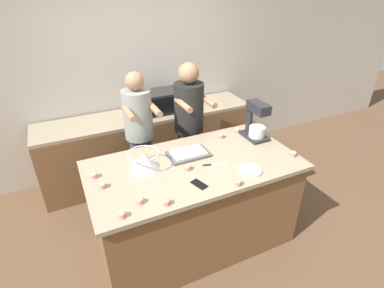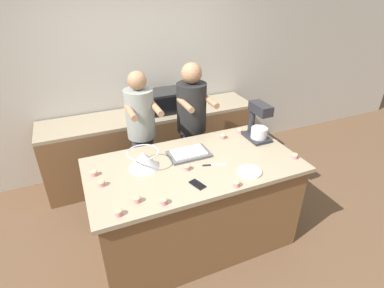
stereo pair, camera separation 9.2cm
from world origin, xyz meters
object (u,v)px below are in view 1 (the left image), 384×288
at_px(cupcake_1, 188,167).
at_px(cupcake_2, 221,136).
at_px(stand_mixer, 256,123).
at_px(cupcake_7, 293,154).
at_px(baking_tray, 188,154).
at_px(cupcake_9, 122,214).
at_px(cupcake_6, 140,200).
at_px(small_plate, 250,170).
at_px(microwave_oven, 162,101).
at_px(cupcake_0, 167,201).
at_px(cupcake_3, 238,130).
at_px(cupcake_8, 103,185).
at_px(cupcake_5, 238,182).
at_px(person_right, 189,130).
at_px(cell_phone, 199,184).
at_px(mixing_bowl, 144,160).
at_px(knife, 213,165).
at_px(cupcake_4, 94,175).
at_px(person_left, 140,141).

xyz_separation_m(cupcake_1, cupcake_2, (0.57, 0.40, 0.00)).
xyz_separation_m(stand_mixer, cupcake_7, (0.11, -0.48, -0.15)).
xyz_separation_m(baking_tray, cupcake_9, (-0.78, -0.57, 0.01)).
relative_size(cupcake_6, cupcake_9, 1.00).
xyz_separation_m(baking_tray, cupcake_7, (0.90, -0.44, 0.01)).
bearing_deg(small_plate, microwave_oven, 95.82).
distance_m(cupcake_0, cupcake_3, 1.38).
bearing_deg(cupcake_8, cupcake_5, -23.56).
height_order(cupcake_1, cupcake_5, same).
relative_size(baking_tray, cupcake_0, 6.89).
xyz_separation_m(person_right, baking_tray, (-0.29, -0.61, 0.09)).
relative_size(cupcake_5, cupcake_8, 1.00).
distance_m(stand_mixer, baking_tray, 0.81).
xyz_separation_m(cell_phone, cupcake_0, (-0.33, -0.11, 0.02)).
xyz_separation_m(person_right, cupcake_7, (0.61, -1.06, 0.10)).
bearing_deg(baking_tray, cell_phone, -104.11).
xyz_separation_m(mixing_bowl, cupcake_1, (0.34, -0.18, -0.06)).
relative_size(microwave_oven, knife, 2.34).
relative_size(stand_mixer, cupcake_3, 6.99).
height_order(baking_tray, cupcake_0, cupcake_0).
distance_m(knife, cupcake_4, 1.04).
distance_m(baking_tray, cupcake_0, 0.73).
bearing_deg(person_right, cupcake_3, -44.73).
distance_m(mixing_bowl, cupcake_8, 0.41).
relative_size(cupcake_0, cupcake_4, 1.00).
distance_m(baking_tray, cupcake_7, 1.00).
bearing_deg(stand_mixer, cupcake_5, -134.23).
bearing_deg(cupcake_6, stand_mixer, 19.87).
xyz_separation_m(stand_mixer, mixing_bowl, (-1.24, -0.07, -0.09)).
distance_m(cell_phone, small_plate, 0.49).
bearing_deg(person_left, knife, -63.30).
xyz_separation_m(mixing_bowl, cupcake_7, (1.35, -0.41, -0.06)).
height_order(cupcake_1, cupcake_7, same).
height_order(person_right, mixing_bowl, person_right).
bearing_deg(microwave_oven, cupcake_7, -67.59).
height_order(microwave_oven, small_plate, microwave_oven).
distance_m(cupcake_0, cupcake_6, 0.21).
xyz_separation_m(stand_mixer, cupcake_5, (-0.62, -0.64, -0.15)).
xyz_separation_m(cupcake_1, cupcake_5, (0.28, -0.38, 0.00)).
height_order(baking_tray, cupcake_7, cupcake_7).
bearing_deg(person_left, cupcake_6, -106.53).
relative_size(person_left, stand_mixer, 4.17).
bearing_deg(mixing_bowl, baking_tray, 4.90).
relative_size(knife, cupcake_2, 3.81).
height_order(cupcake_3, cupcake_5, same).
xyz_separation_m(microwave_oven, cupcake_1, (-0.31, -1.46, -0.06)).
relative_size(knife, cupcake_1, 3.81).
relative_size(cupcake_2, cupcake_9, 1.00).
relative_size(mixing_bowl, cupcake_6, 5.02).
xyz_separation_m(knife, cupcake_2, (0.33, 0.42, 0.02)).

